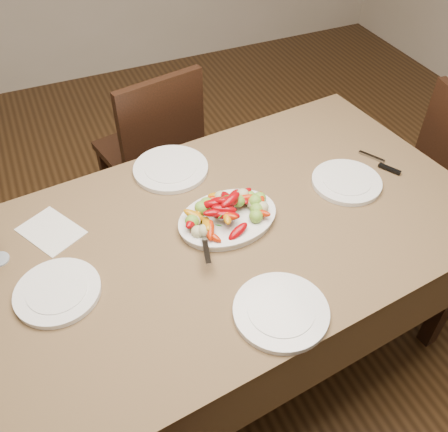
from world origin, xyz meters
name	(u,v)px	position (x,y,z in m)	size (l,w,h in m)	color
floor	(274,388)	(0.00, 0.00, 0.00)	(6.00, 6.00, 0.00)	#352210
dining_table	(224,296)	(-0.12, 0.26, 0.38)	(1.84, 1.04, 0.76)	brown
chair_far	(147,150)	(-0.13, 1.19, 0.47)	(0.42, 0.42, 0.95)	black
serving_platter	(228,220)	(-0.09, 0.29, 0.77)	(0.34, 0.26, 0.02)	white
roasted_vegetables	(228,208)	(-0.09, 0.29, 0.83)	(0.28, 0.19, 0.09)	#870207
serving_spoon	(216,225)	(-0.15, 0.24, 0.81)	(0.28, 0.06, 0.03)	#9EA0A8
plate_left	(58,292)	(-0.69, 0.21, 0.77)	(0.26, 0.26, 0.02)	white
plate_right	(346,182)	(0.40, 0.30, 0.77)	(0.26, 0.26, 0.02)	white
plate_far	(171,169)	(-0.18, 0.64, 0.77)	(0.29, 0.29, 0.02)	white
plate_near	(281,311)	(-0.10, -0.13, 0.77)	(0.28, 0.28, 0.02)	white
menu_card	(51,231)	(-0.66, 0.49, 0.76)	(0.15, 0.21, 0.00)	silver
table_knife	(381,164)	(0.60, 0.34, 0.76)	(0.02, 0.20, 0.01)	#9EA0A8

